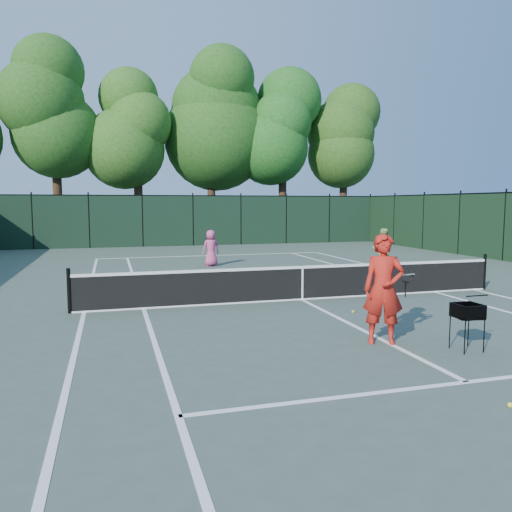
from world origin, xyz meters
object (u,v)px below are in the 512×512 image
object	(u,v)px
loose_ball_near_cart	(510,405)
loose_ball_midcourt	(353,312)
player_pink	(211,248)
ball_hopper	(468,311)
player_green	(383,250)
coach	(384,289)

from	to	relation	value
loose_ball_near_cart	loose_ball_midcourt	size ratio (longest dim) A/B	1.00
player_pink	loose_ball_midcourt	xyz separation A→B (m)	(1.46, -9.65, -0.71)
loose_ball_near_cart	loose_ball_midcourt	xyz separation A→B (m)	(0.64, 5.46, 0.00)
ball_hopper	loose_ball_midcourt	size ratio (longest dim) A/B	12.10
player_pink	player_green	distance (m)	6.81
coach	player_pink	bearing A→B (deg)	116.78
player_green	loose_ball_near_cart	size ratio (longest dim) A/B	23.88
coach	loose_ball_near_cart	size ratio (longest dim) A/B	29.45
player_green	loose_ball_midcourt	xyz separation A→B (m)	(-4.47, -6.31, -0.78)
loose_ball_midcourt	player_pink	bearing A→B (deg)	98.63
player_green	loose_ball_midcourt	distance (m)	7.77
coach	player_green	world-z (taller)	coach
ball_hopper	loose_ball_near_cart	distance (m)	2.59
coach	loose_ball_midcourt	distance (m)	2.69
coach	loose_ball_midcourt	world-z (taller)	coach
coach	ball_hopper	world-z (taller)	coach
player_green	loose_ball_midcourt	size ratio (longest dim) A/B	23.88
ball_hopper	loose_ball_near_cart	bearing A→B (deg)	-106.21
loose_ball_midcourt	player_green	bearing A→B (deg)	54.69
ball_hopper	loose_ball_midcourt	distance (m)	3.34
ball_hopper	loose_ball_near_cart	xyz separation A→B (m)	(-1.15, -2.22, -0.65)
coach	player_green	xyz separation A→B (m)	(5.13, 8.73, -0.19)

